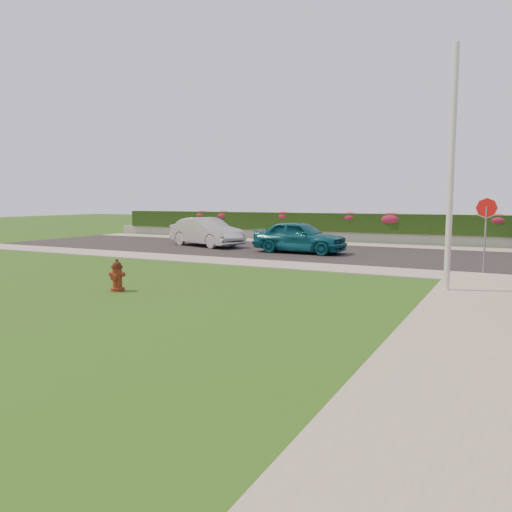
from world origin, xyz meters
The scene contains 19 objects.
ground centered at (0.00, 0.00, 0.00)m, with size 120.00×120.00×0.00m, color black.
street_far centered at (-5.00, 14.00, 0.02)m, with size 26.00×8.00×0.04m, color black.
sidewalk_right centered at (7.00, -2.00, 0.02)m, with size 2.00×20.00×0.04m, color gray.
sidewalk_far centered at (-6.00, 9.00, 0.02)m, with size 24.00×2.00×0.04m, color gray.
curb_corner centered at (7.00, 9.00, 0.02)m, with size 2.00×2.00×0.04m, color gray.
sidewalk_beyond centered at (-1.00, 19.00, 0.02)m, with size 34.00×2.00×0.04m, color gray.
retaining_wall centered at (-1.00, 20.50, 0.30)m, with size 34.00×0.40×0.60m, color gray.
hedge centered at (-1.00, 20.60, 1.15)m, with size 32.00×0.90×1.10m, color black.
fire_hydrant centered at (-1.67, 1.99, 0.41)m, with size 0.46×0.43×0.87m.
sedan_teal centered at (-0.91, 13.22, 0.78)m, with size 1.75×4.36×1.49m, color #0C4E5E.
sedan_silver centered at (-6.61, 14.09, 0.80)m, with size 1.60×4.59×1.51m, color #B5B8BD.
utility_pole centered at (6.34, 6.10, 3.27)m, with size 0.16×0.16×6.55m, color silver.
stop_sign centered at (7.07, 10.02, 1.91)m, with size 0.70×0.07×2.57m.
flower_clump_a centered at (-11.09, 20.50, 1.46)m, with size 1.20×0.77×0.60m, color #A21B4B.
flower_clump_b centered at (-9.35, 20.50, 1.45)m, with size 1.25×0.80×0.62m, color #A21B4B.
flower_clump_c centered at (-4.95, 20.50, 1.46)m, with size 1.20×0.77×0.60m, color #A21B4B.
flower_clump_d centered at (-0.66, 20.50, 1.46)m, with size 1.22×0.79×0.61m, color #A21B4B.
flower_clump_e centered at (1.71, 20.50, 1.41)m, with size 1.46×0.94×0.73m, color #A21B4B.
flower_clump_f centered at (7.18, 20.50, 1.45)m, with size 1.26×0.81×0.63m, color #A21B4B.
Camera 1 is at (7.88, -8.24, 2.47)m, focal length 35.00 mm.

